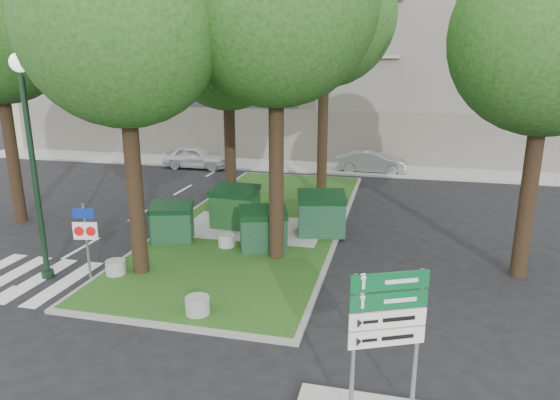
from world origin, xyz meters
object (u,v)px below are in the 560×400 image
(tree_median_near_left, at_px, (124,3))
(dumpster_a, at_px, (172,222))
(traffic_sign_pole, at_px, (86,232))
(dumpster_b, at_px, (235,207))
(car_silver, at_px, (372,162))
(car_white, at_px, (196,157))
(bollard_mid, at_px, (227,240))
(tree_median_far, at_px, (328,1))
(litter_bin, at_px, (313,215))
(tree_street_right, at_px, (556,18))
(dumpster_d, at_px, (321,214))
(bollard_left, at_px, (116,267))
(directional_sign, at_px, (387,322))
(tree_median_mid, at_px, (230,32))
(dumpster_c, at_px, (263,229))
(bollard_right, at_px, (198,305))
(street_lamp, at_px, (30,142))

(tree_median_near_left, height_order, dumpster_a, tree_median_near_left)
(traffic_sign_pole, bearing_deg, dumpster_b, 52.10)
(tree_median_near_left, relative_size, car_silver, 2.78)
(dumpster_b, relative_size, car_white, 0.45)
(dumpster_a, xyz_separation_m, bollard_mid, (1.97, -0.14, -0.43))
(tree_median_far, relative_size, dumpster_a, 7.35)
(litter_bin, distance_m, car_silver, 10.21)
(car_white, bearing_deg, bollard_mid, -153.26)
(tree_street_right, distance_m, litter_bin, 9.68)
(tree_street_right, distance_m, bollard_mid, 11.11)
(dumpster_d, xyz_separation_m, bollard_mid, (-2.80, -1.89, -0.53))
(bollard_left, relative_size, traffic_sign_pole, 0.25)
(dumpster_a, bearing_deg, directional_sign, -61.26)
(tree_street_right, bearing_deg, dumpster_d, 163.23)
(tree_median_mid, bearing_deg, car_white, 122.20)
(tree_median_mid, distance_m, dumpster_c, 7.74)
(tree_median_far, bearing_deg, car_silver, 73.64)
(tree_median_far, bearing_deg, directional_sign, -77.28)
(car_white, bearing_deg, directional_sign, -149.34)
(tree_street_right, distance_m, dumpster_d, 8.83)
(tree_median_far, bearing_deg, tree_median_near_left, -111.28)
(tree_median_mid, height_order, tree_street_right, tree_street_right)
(dumpster_c, distance_m, traffic_sign_pole, 5.28)
(dumpster_a, bearing_deg, traffic_sign_pole, -122.09)
(bollard_right, distance_m, bollard_mid, 4.52)
(tree_street_right, xyz_separation_m, dumpster_a, (-10.86, 0.08, -6.24))
(directional_sign, bearing_deg, car_white, 96.82)
(litter_bin, distance_m, street_lamp, 9.64)
(tree_median_mid, bearing_deg, tree_median_near_left, -94.40)
(tree_street_right, xyz_separation_m, litter_bin, (-6.56, 2.88, -6.52))
(tree_median_far, xyz_separation_m, tree_street_right, (6.80, -7.00, -1.34))
(traffic_sign_pole, relative_size, directional_sign, 0.86)
(tree_median_near_left, height_order, tree_median_far, tree_median_far)
(directional_sign, xyz_separation_m, car_silver, (-1.42, 20.03, -1.23))
(car_white, bearing_deg, car_silver, -84.01)
(tree_median_mid, distance_m, bollard_left, 9.66)
(tree_street_right, distance_m, street_lamp, 13.87)
(dumpster_d, bearing_deg, dumpster_b, 165.14)
(street_lamp, bearing_deg, tree_median_far, 58.62)
(tree_median_far, height_order, car_white, tree_median_far)
(dumpster_a, bearing_deg, tree_median_near_left, -98.74)
(car_white, bearing_deg, dumpster_c, -148.68)
(tree_median_near_left, distance_m, tree_street_right, 10.80)
(litter_bin, bearing_deg, bollard_mid, -128.40)
(tree_median_mid, relative_size, litter_bin, 14.39)
(tree_street_right, bearing_deg, bollard_left, -165.48)
(tree_median_mid, relative_size, tree_street_right, 0.99)
(bollard_right, height_order, directional_sign, directional_sign)
(tree_street_right, relative_size, street_lamp, 1.64)
(tree_median_mid, xyz_separation_m, dumpster_a, (-0.86, -3.92, -6.23))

